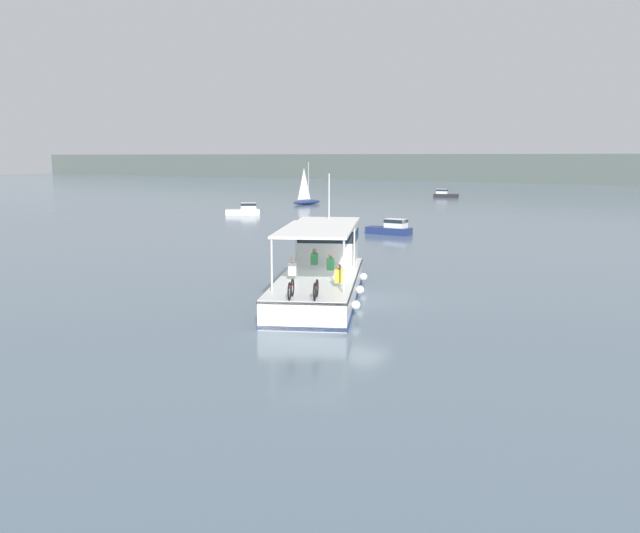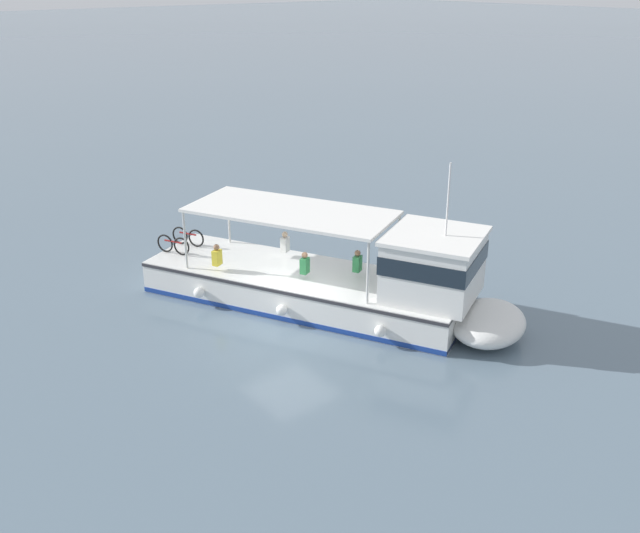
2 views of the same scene
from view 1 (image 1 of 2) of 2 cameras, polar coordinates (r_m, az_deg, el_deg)
name	(u,v)px [view 1 (image 1 of 2)]	position (r m, az deg, el deg)	size (l,w,h in m)	color
ground_plane	(357,300)	(30.13, 3.09, -2.77)	(400.00, 400.00, 0.00)	slate
ferry_main	(323,271)	(31.36, 0.21, -0.40)	(8.37, 12.77, 5.32)	white
motorboat_off_stern	(391,228)	(55.54, 5.88, 3.19)	(3.62, 1.34, 1.26)	navy
motorboat_off_bow	(245,209)	(74.58, -6.18, 4.67)	(3.62, 3.27, 1.26)	white
motorboat_far_right	(444,194)	(106.60, 10.17, 5.88)	(3.78, 1.94, 1.26)	#232328
sailboat_outer_anchorage	(307,200)	(89.79, -1.10, 5.45)	(2.20, 4.97, 5.40)	navy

